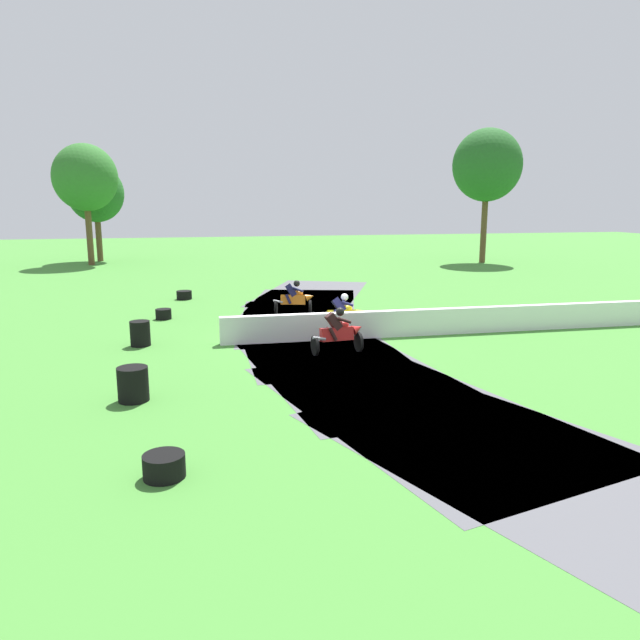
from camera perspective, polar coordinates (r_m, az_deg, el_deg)
ground_plane at (r=19.62m, az=-0.74°, el=-1.96°), size 120.00×120.00×0.00m
track_asphalt at (r=19.80m, az=1.78°, el=-1.83°), size 8.65×30.35×0.01m
safety_barrier at (r=21.37m, az=14.53°, el=0.01°), size 17.54×0.51×0.90m
motorcycle_lead_orange at (r=24.11m, az=-2.43°, el=2.12°), size 1.71×1.06×1.43m
motorcycle_chase_yellow at (r=20.78m, az=2.28°, el=0.58°), size 1.70×0.89×1.43m
motorcycle_trailing_red at (r=17.85m, az=1.83°, el=-1.13°), size 1.68×0.83×1.42m
tire_stack_near at (r=28.55m, az=-12.95°, el=2.36°), size 0.70×0.70×0.40m
tire_stack_mid_a at (r=23.90m, az=-14.84°, el=0.56°), size 0.61×0.61×0.40m
tire_stack_mid_b at (r=19.64m, az=-16.93°, el=-1.25°), size 0.63×0.63×0.80m
tire_stack_far at (r=14.31m, az=-17.56°, el=-5.90°), size 0.70×0.70×0.80m
tire_stack_extra_a at (r=10.45m, az=-14.79°, el=-13.43°), size 0.70×0.70×0.40m
tree_far_left at (r=46.02m, az=-21.68°, el=12.59°), size 4.47×4.47×8.53m
tree_far_right at (r=46.42m, az=15.80°, el=14.12°), size 5.02×5.02×9.77m
tree_mid_rise at (r=48.65m, az=-20.80°, el=11.32°), size 4.13×4.13×7.31m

